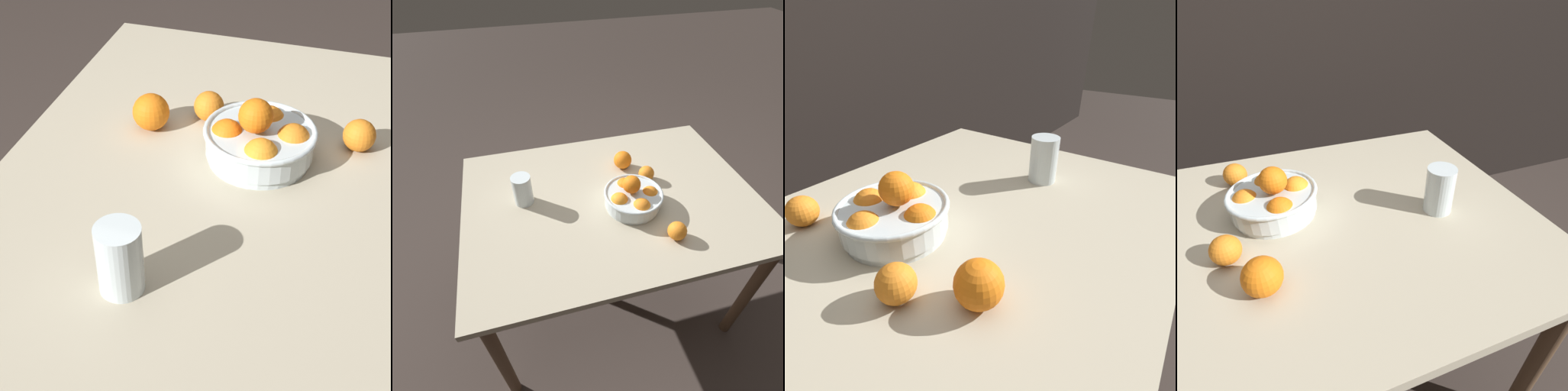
# 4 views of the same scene
# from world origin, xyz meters

# --- Properties ---
(ground_plane) EXTENTS (12.00, 12.00, 0.00)m
(ground_plane) POSITION_xyz_m (0.00, 0.00, 0.00)
(ground_plane) COLOR #3D332D
(dining_table) EXTENTS (1.24, 0.89, 0.76)m
(dining_table) POSITION_xyz_m (0.00, 0.00, 0.68)
(dining_table) COLOR #B7AD93
(dining_table) RESTS_ON ground_plane
(fruit_bowl) EXTENTS (0.24, 0.24, 0.15)m
(fruit_bowl) POSITION_xyz_m (-0.06, 0.08, 0.81)
(fruit_bowl) COLOR silver
(fruit_bowl) RESTS_ON dining_table
(juice_glass) EXTENTS (0.08, 0.08, 0.13)m
(juice_glass) POSITION_xyz_m (0.36, -0.07, 0.82)
(juice_glass) COLOR #F4A314
(juice_glass) RESTS_ON dining_table
(orange_loose_near_bowl) EXTENTS (0.08, 0.08, 0.08)m
(orange_loose_near_bowl) POSITION_xyz_m (-0.11, -0.18, 0.80)
(orange_loose_near_bowl) COLOR orange
(orange_loose_near_bowl) RESTS_ON dining_table
(orange_loose_front) EXTENTS (0.07, 0.07, 0.07)m
(orange_loose_front) POSITION_xyz_m (-0.19, -0.07, 0.80)
(orange_loose_front) COLOR orange
(orange_loose_front) RESTS_ON dining_table
(orange_loose_aside) EXTENTS (0.07, 0.07, 0.07)m
(orange_loose_aside) POSITION_xyz_m (-0.16, 0.27, 0.80)
(orange_loose_aside) COLOR orange
(orange_loose_aside) RESTS_ON dining_table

